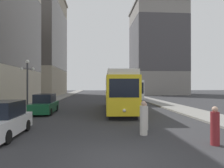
# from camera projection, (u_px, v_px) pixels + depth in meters

# --- Properties ---
(ground_plane) EXTENTS (200.00, 200.00, 0.00)m
(ground_plane) POSITION_uv_depth(u_px,v_px,m) (118.00, 161.00, 7.29)
(ground_plane) COLOR #303033
(sidewalk_left) EXTENTS (3.15, 120.00, 0.15)m
(sidewalk_left) POSITION_uv_depth(u_px,v_px,m) (61.00, 97.00, 46.53)
(sidewalk_left) COLOR gray
(sidewalk_left) RESTS_ON ground
(sidewalk_right) EXTENTS (3.15, 120.00, 0.15)m
(sidewalk_right) POSITION_uv_depth(u_px,v_px,m) (137.00, 96.00, 47.82)
(sidewalk_right) COLOR gray
(sidewalk_right) RESTS_ON ground
(streetcar) EXTENTS (3.17, 13.30, 3.89)m
(streetcar) POSITION_uv_depth(u_px,v_px,m) (118.00, 90.00, 21.90)
(streetcar) COLOR black
(streetcar) RESTS_ON ground
(transit_bus) EXTENTS (3.07, 12.77, 3.45)m
(transit_bus) POSITION_uv_depth(u_px,v_px,m) (128.00, 89.00, 37.94)
(transit_bus) COLOR black
(transit_bus) RESTS_ON ground
(parked_car_left_near) EXTENTS (1.90, 4.39, 1.82)m
(parked_car_left_near) POSITION_uv_depth(u_px,v_px,m) (2.00, 120.00, 10.74)
(parked_car_left_near) COLOR black
(parked_car_left_near) RESTS_ON ground
(parked_car_left_mid) EXTENTS (1.93, 4.91, 1.82)m
(parked_car_left_mid) POSITION_uv_depth(u_px,v_px,m) (45.00, 104.00, 19.74)
(parked_car_left_mid) COLOR black
(parked_car_left_mid) RESTS_ON ground
(pedestrian_crossing_near) EXTENTS (0.41, 0.41, 1.82)m
(pedestrian_crossing_near) POSITION_uv_depth(u_px,v_px,m) (144.00, 119.00, 11.14)
(pedestrian_crossing_near) COLOR beige
(pedestrian_crossing_near) RESTS_ON ground
(pedestrian_crossing_far) EXTENTS (0.38, 0.38, 1.72)m
(pedestrian_crossing_far) POSITION_uv_depth(u_px,v_px,m) (215.00, 127.00, 9.24)
(pedestrian_crossing_far) COLOR maroon
(pedestrian_crossing_far) RESTS_ON ground
(pedestrian_on_sidewalk) EXTENTS (0.36, 0.36, 1.61)m
(pedestrian_on_sidewalk) POSITION_uv_depth(u_px,v_px,m) (145.00, 117.00, 12.44)
(pedestrian_on_sidewalk) COLOR beige
(pedestrian_on_sidewalk) RESTS_ON ground
(lamp_post_left_near) EXTENTS (1.41, 0.36, 5.00)m
(lamp_post_left_near) POSITION_uv_depth(u_px,v_px,m) (27.00, 77.00, 20.54)
(lamp_post_left_near) COLOR #333338
(lamp_post_left_near) RESTS_ON sidewalk_left
(building_left_midblock) EXTENTS (14.29, 23.38, 27.77)m
(building_left_midblock) POSITION_uv_depth(u_px,v_px,m) (34.00, 41.00, 54.66)
(building_left_midblock) COLOR gray
(building_left_midblock) RESTS_ON ground
(building_right_corner) EXTENTS (14.28, 15.76, 25.60)m
(building_right_corner) POSITION_uv_depth(u_px,v_px,m) (157.00, 49.00, 61.24)
(building_right_corner) COLOR gray
(building_right_corner) RESTS_ON ground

